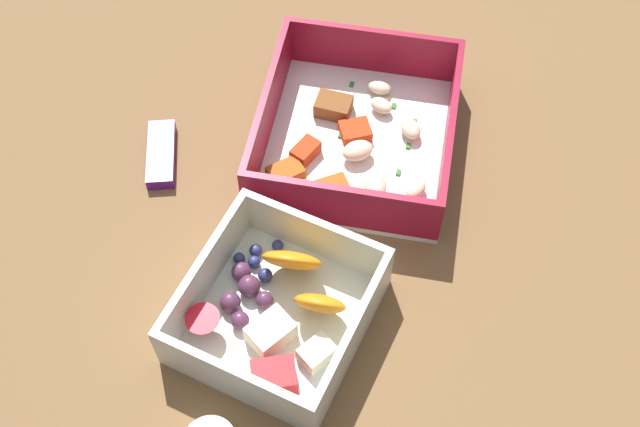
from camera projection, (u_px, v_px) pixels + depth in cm
name	position (u px, v px, depth cm)	size (l,w,h in cm)	color
table_surface	(315.00, 220.00, 70.28)	(80.00, 80.00, 2.00)	brown
pasta_container	(356.00, 134.00, 72.12)	(20.18, 18.56, 5.69)	white
fruit_bowl	(277.00, 310.00, 62.32)	(16.38, 15.61, 5.58)	silver
candy_bar	(161.00, 154.00, 72.27)	(7.00, 2.40, 1.20)	#51197A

